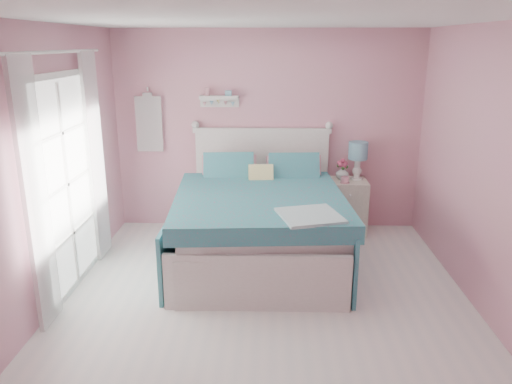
# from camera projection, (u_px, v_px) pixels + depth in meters

# --- Properties ---
(floor) EXTENTS (4.50, 4.50, 0.00)m
(floor) POSITION_uv_depth(u_px,v_px,m) (265.00, 306.00, 4.78)
(floor) COLOR silver
(floor) RESTS_ON ground
(room_shell) EXTENTS (4.50, 4.50, 4.50)m
(room_shell) POSITION_uv_depth(u_px,v_px,m) (266.00, 143.00, 4.32)
(room_shell) COLOR pink
(room_shell) RESTS_ON floor
(bed) EXTENTS (1.95, 2.39, 1.35)m
(bed) POSITION_uv_depth(u_px,v_px,m) (260.00, 224.00, 5.69)
(bed) COLOR silver
(bed) RESTS_ON floor
(nightstand) EXTENTS (0.49, 0.49, 0.71)m
(nightstand) POSITION_uv_depth(u_px,v_px,m) (347.00, 206.00, 6.55)
(nightstand) COLOR beige
(nightstand) RESTS_ON floor
(table_lamp) EXTENTS (0.25, 0.25, 0.49)m
(table_lamp) POSITION_uv_depth(u_px,v_px,m) (358.00, 153.00, 6.40)
(table_lamp) COLOR white
(table_lamp) RESTS_ON nightstand
(vase) EXTENTS (0.21, 0.21, 0.17)m
(vase) POSITION_uv_depth(u_px,v_px,m) (342.00, 173.00, 6.48)
(vase) COLOR silver
(vase) RESTS_ON nightstand
(teacup) EXTENTS (0.14, 0.14, 0.08)m
(teacup) POSITION_uv_depth(u_px,v_px,m) (345.00, 180.00, 6.31)
(teacup) COLOR pink
(teacup) RESTS_ON nightstand
(roses) EXTENTS (0.14, 0.11, 0.12)m
(roses) POSITION_uv_depth(u_px,v_px,m) (343.00, 164.00, 6.44)
(roses) COLOR #CF466F
(roses) RESTS_ON vase
(wall_shelf) EXTENTS (0.50, 0.15, 0.25)m
(wall_shelf) POSITION_uv_depth(u_px,v_px,m) (219.00, 98.00, 6.40)
(wall_shelf) COLOR silver
(wall_shelf) RESTS_ON room_shell
(hanging_dress) EXTENTS (0.34, 0.03, 0.72)m
(hanging_dress) POSITION_uv_depth(u_px,v_px,m) (149.00, 124.00, 6.51)
(hanging_dress) COLOR white
(hanging_dress) RESTS_ON room_shell
(french_door) EXTENTS (0.04, 1.32, 2.16)m
(french_door) POSITION_uv_depth(u_px,v_px,m) (66.00, 185.00, 4.91)
(french_door) COLOR silver
(french_door) RESTS_ON floor
(curtain_near) EXTENTS (0.04, 0.40, 2.32)m
(curtain_near) POSITION_uv_depth(u_px,v_px,m) (36.00, 197.00, 4.16)
(curtain_near) COLOR white
(curtain_near) RESTS_ON floor
(curtain_far) EXTENTS (0.04, 0.40, 2.32)m
(curtain_far) POSITION_uv_depth(u_px,v_px,m) (96.00, 158.00, 5.59)
(curtain_far) COLOR white
(curtain_far) RESTS_ON floor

